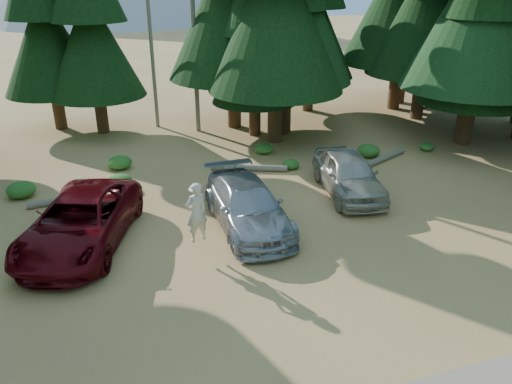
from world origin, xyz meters
TOP-DOWN VIEW (x-y plane):
  - ground at (0.00, 0.00)m, footprint 160.00×160.00m
  - forest_belt_north at (0.00, 15.00)m, footprint 36.00×7.00m
  - snag_front at (0.80, 14.50)m, footprint 0.24×0.24m
  - snag_back at (-1.20, 16.00)m, footprint 0.20×0.20m
  - red_pickup at (-5.24, 3.50)m, footprint 4.55×6.44m
  - silver_minivan_center at (0.12, 3.10)m, footprint 2.15×5.26m
  - silver_minivan_right at (4.67, 4.56)m, footprint 2.62×4.99m
  - frisbee_player at (-1.88, 1.72)m, footprint 0.79×0.64m
  - log_left at (-5.42, 7.02)m, footprint 3.64×0.70m
  - log_mid at (1.69, 7.98)m, footprint 3.19×1.50m
  - log_right at (7.41, 7.00)m, footprint 4.05×2.20m
  - shrub_far_left at (-7.49, 8.07)m, footprint 1.08×1.08m
  - shrub_left at (-3.66, 10.00)m, footprint 1.04×1.04m
  - shrub_center_left at (-3.83, 7.73)m, footprint 1.05×1.05m
  - shrub_center_right at (3.52, 7.67)m, footprint 0.74×0.74m
  - shrub_right at (3.03, 9.93)m, footprint 0.89×0.89m
  - shrub_far_right at (7.55, 8.01)m, footprint 1.06×1.06m
  - shrub_edge_east at (10.69, 7.90)m, footprint 0.68×0.68m

SIDE VIEW (x-z plane):
  - ground at x=0.00m, z-range 0.00..0.00m
  - forest_belt_north at x=0.00m, z-range -11.00..11.00m
  - log_left at x=-5.42m, z-range 0.00..0.26m
  - log_mid at x=1.69m, z-range 0.00..0.27m
  - log_right at x=7.41m, z-range 0.00..0.28m
  - shrub_edge_east at x=10.69m, z-range 0.00..0.37m
  - shrub_center_right at x=3.52m, z-range 0.00..0.41m
  - shrub_right at x=3.03m, z-range 0.00..0.49m
  - shrub_left at x=-3.66m, z-range 0.00..0.57m
  - shrub_center_left at x=-3.83m, z-range 0.00..0.58m
  - shrub_far_right at x=7.55m, z-range 0.00..0.58m
  - shrub_far_left at x=-7.49m, z-range 0.00..0.60m
  - silver_minivan_center at x=0.12m, z-range 0.00..1.52m
  - silver_minivan_right at x=4.67m, z-range 0.00..1.62m
  - red_pickup at x=-5.24m, z-range 0.00..1.63m
  - frisbee_player at x=-1.88m, z-range 0.53..2.43m
  - snag_back at x=-1.20m, z-range 0.00..10.00m
  - snag_front at x=0.80m, z-range 0.00..12.00m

